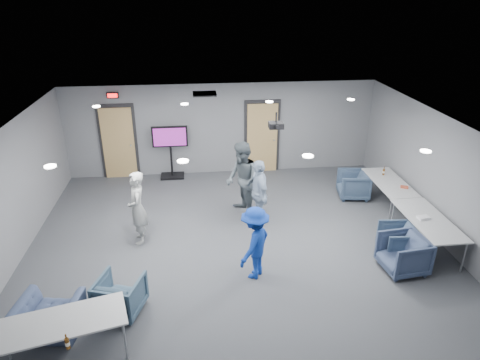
{
  "coord_description": "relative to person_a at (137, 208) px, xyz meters",
  "views": [
    {
      "loc": [
        -0.8,
        -8.07,
        5.16
      ],
      "look_at": [
        0.17,
        0.66,
        1.2
      ],
      "focal_mm": 32.0,
      "sensor_mm": 36.0,
      "label": 1
    }
  ],
  "objects": [
    {
      "name": "floor",
      "position": [
        2.1,
        -0.27,
        -0.83
      ],
      "size": [
        9.0,
        9.0,
        0.0
      ],
      "primitive_type": "plane",
      "color": "#3B3E43",
      "rests_on": "ground"
    },
    {
      "name": "ceiling",
      "position": [
        2.1,
        -0.27,
        1.87
      ],
      "size": [
        9.0,
        9.0,
        0.0
      ],
      "primitive_type": "plane",
      "rotation": [
        3.14,
        0.0,
        0.0
      ],
      "color": "silver",
      "rests_on": "wall_back"
    },
    {
      "name": "wall_back",
      "position": [
        2.1,
        3.73,
        0.52
      ],
      "size": [
        9.0,
        0.02,
        2.7
      ],
      "primitive_type": "cube",
      "color": "slate",
      "rests_on": "floor"
    },
    {
      "name": "wall_front",
      "position": [
        2.1,
        -4.27,
        0.52
      ],
      "size": [
        9.0,
        0.02,
        2.7
      ],
      "primitive_type": "cube",
      "color": "slate",
      "rests_on": "floor"
    },
    {
      "name": "wall_left",
      "position": [
        -2.4,
        -0.27,
        0.52
      ],
      "size": [
        0.02,
        8.0,
        2.7
      ],
      "primitive_type": "cube",
      "color": "slate",
      "rests_on": "floor"
    },
    {
      "name": "wall_right",
      "position": [
        6.6,
        -0.27,
        0.52
      ],
      "size": [
        0.02,
        8.0,
        2.7
      ],
      "primitive_type": "cube",
      "color": "slate",
      "rests_on": "floor"
    },
    {
      "name": "door_left",
      "position": [
        -0.9,
        3.69,
        0.24
      ],
      "size": [
        1.06,
        0.17,
        2.24
      ],
      "color": "black",
      "rests_on": "wall_back"
    },
    {
      "name": "door_right",
      "position": [
        3.3,
        3.69,
        0.24
      ],
      "size": [
        1.06,
        0.17,
        2.24
      ],
      "color": "black",
      "rests_on": "wall_back"
    },
    {
      "name": "exit_sign",
      "position": [
        -0.9,
        3.67,
        1.62
      ],
      "size": [
        0.32,
        0.08,
        0.16
      ],
      "color": "black",
      "rests_on": "wall_back"
    },
    {
      "name": "hvac_diffuser",
      "position": [
        1.6,
        2.53,
        1.86
      ],
      "size": [
        0.6,
        0.6,
        0.03
      ],
      "primitive_type": "cube",
      "color": "black",
      "rests_on": "ceiling"
    },
    {
      "name": "downlights",
      "position": [
        2.1,
        -0.27,
        1.86
      ],
      "size": [
        6.18,
        3.78,
        0.02
      ],
      "color": "white",
      "rests_on": "ceiling"
    },
    {
      "name": "person_a",
      "position": [
        0.0,
        0.0,
        0.0
      ],
      "size": [
        0.48,
        0.65,
        1.65
      ],
      "primitive_type": "imported",
      "rotation": [
        0.0,
        0.0,
        -1.42
      ],
      "color": "#A1A4A1",
      "rests_on": "floor"
    },
    {
      "name": "person_b",
      "position": [
        2.38,
        0.97,
        0.11
      ],
      "size": [
        0.9,
        1.05,
        1.87
      ],
      "primitive_type": "imported",
      "rotation": [
        0.0,
        0.0,
        -1.34
      ],
      "color": "#4E585E",
      "rests_on": "floor"
    },
    {
      "name": "person_c",
      "position": [
        2.71,
        0.46,
        -0.01
      ],
      "size": [
        0.54,
        1.01,
        1.63
      ],
      "primitive_type": "imported",
      "rotation": [
        0.0,
        0.0,
        -1.41
      ],
      "color": "#A4B9D3",
      "rests_on": "floor"
    },
    {
      "name": "person_d",
      "position": [
        2.34,
        -1.52,
        -0.09
      ],
      "size": [
        0.99,
        1.1,
        1.48
      ],
      "primitive_type": "imported",
      "rotation": [
        0.0,
        0.0,
        -2.17
      ],
      "color": "#173696",
      "rests_on": "floor"
    },
    {
      "name": "chair_right_a",
      "position": [
        5.45,
        1.61,
        -0.47
      ],
      "size": [
        0.89,
        0.87,
        0.72
      ],
      "primitive_type": "imported",
      "rotation": [
        0.0,
        0.0,
        -1.72
      ],
      "color": "#384961",
      "rests_on": "floor"
    },
    {
      "name": "chair_right_b",
      "position": [
        5.43,
        -1.15,
        -0.49
      ],
      "size": [
        0.81,
        0.79,
        0.68
      ],
      "primitive_type": "imported",
      "rotation": [
        0.0,
        0.0,
        -1.66
      ],
      "color": "#394B63",
      "rests_on": "floor"
    },
    {
      "name": "chair_right_c",
      "position": [
        5.27,
        -1.67,
        -0.45
      ],
      "size": [
        0.9,
        0.88,
        0.75
      ],
      "primitive_type": "imported",
      "rotation": [
        0.0,
        0.0,
        -1.46
      ],
      "color": "#394662",
      "rests_on": "floor"
    },
    {
      "name": "chair_front_a",
      "position": [
        -0.1,
        -2.27,
        -0.48
      ],
      "size": [
        0.92,
        0.94,
        0.68
      ],
      "primitive_type": "imported",
      "rotation": [
        0.0,
        0.0,
        2.83
      ],
      "color": "#3B5367",
      "rests_on": "floor"
    },
    {
      "name": "chair_front_b",
      "position": [
        -1.16,
        -2.67,
        -0.51
      ],
      "size": [
        1.09,
        0.99,
        0.62
      ],
      "primitive_type": "imported",
      "rotation": [
        0.0,
        0.0,
        2.97
      ],
      "color": "#3E4B6B",
      "rests_on": "floor"
    },
    {
      "name": "table_right_a",
      "position": [
        6.1,
        0.91,
        -0.14
      ],
      "size": [
        0.76,
        1.83,
        0.73
      ],
      "rotation": [
        0.0,
        0.0,
        1.57
      ],
      "color": "#B8BBBD",
      "rests_on": "floor"
    },
    {
      "name": "table_right_b",
      "position": [
        6.1,
        -0.99,
        -0.14
      ],
      "size": [
        0.81,
        1.93,
        0.73
      ],
      "rotation": [
        0.0,
        0.0,
        1.57
      ],
      "color": "#B8BBBD",
      "rests_on": "floor"
    },
    {
      "name": "table_front_left",
      "position": [
        -0.76,
        -3.27,
        -0.14
      ],
      "size": [
        1.96,
        1.19,
        0.73
      ],
      "rotation": [
        0.0,
        0.0,
        0.25
      ],
      "color": "#B8BBBD",
      "rests_on": "floor"
    },
    {
      "name": "bottle_front",
      "position": [
        -0.52,
        -3.8,
        -0.01
      ],
      "size": [
        0.06,
        0.06,
        0.24
      ],
      "color": "#532F0E",
      "rests_on": "table_front_left"
    },
    {
      "name": "bottle_right",
      "position": [
        6.11,
        1.34,
        -0.01
      ],
      "size": [
        0.06,
        0.06,
        0.23
      ],
      "color": "#532F0E",
      "rests_on": "table_right_a"
    },
    {
      "name": "snack_box",
      "position": [
        6.29,
        0.53,
        -0.08
      ],
      "size": [
        0.21,
        0.18,
        0.04
      ],
      "primitive_type": "cube",
      "rotation": [
        0.0,
        0.0,
        -0.41
      ],
      "color": "#BA492E",
      "rests_on": "table_right_a"
    },
    {
      "name": "wrapper",
      "position": [
        6.0,
        -0.96,
        -0.07
      ],
      "size": [
        0.25,
        0.19,
        0.05
      ],
      "primitive_type": "cube",
      "rotation": [
        0.0,
        0.0,
        0.13
      ],
      "color": "silver",
      "rests_on": "table_right_b"
    },
    {
      "name": "tv_stand",
      "position": [
        0.58,
        3.48,
        0.06
      ],
      "size": [
        1.02,
        0.49,
        1.56
      ],
      "color": "black",
      "rests_on": "floor"
    },
    {
      "name": "projector",
      "position": [
        3.09,
        0.57,
        1.58
      ],
      "size": [
        0.33,
        0.32,
        0.35
      ],
      "rotation": [
        0.0,
        0.0,
        -0.03
      ],
      "color": "black",
      "rests_on": "ceiling"
    }
  ]
}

